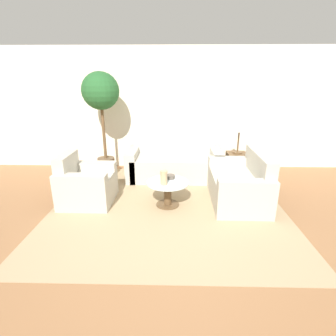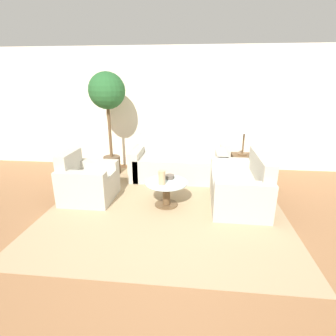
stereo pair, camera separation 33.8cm
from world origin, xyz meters
TOP-DOWN VIEW (x-y plane):
  - ground_plane at (0.00, 0.00)m, footprint 14.00×14.00m
  - wall_back at (0.00, 2.74)m, footprint 10.00×0.06m
  - rug at (-0.10, 0.71)m, footprint 3.62×3.49m
  - sofa_main at (0.00, 2.03)m, footprint 1.89×0.88m
  - armchair at (-1.46, 0.81)m, footprint 0.81×0.83m
  - loveseat at (1.11, 0.89)m, footprint 0.85×1.35m
  - coffee_table at (-0.10, 0.71)m, footprint 0.68×0.68m
  - side_table at (1.24, 1.86)m, footprint 0.38×0.38m
  - table_lamp at (1.24, 1.86)m, footprint 0.36×0.36m
  - potted_plant at (-1.42, 2.08)m, footprint 0.72×0.72m
  - vase at (-0.15, 0.61)m, footprint 0.11×0.11m
  - bowl at (-0.06, 0.86)m, footprint 0.15×0.15m

SIDE VIEW (x-z plane):
  - ground_plane at x=0.00m, z-range 0.00..0.00m
  - rug at x=-0.10m, z-range 0.00..0.01m
  - coffee_table at x=-0.10m, z-range 0.06..0.46m
  - side_table at x=1.24m, z-range 0.00..0.56m
  - loveseat at x=1.11m, z-range -0.13..0.70m
  - sofa_main at x=0.00m, z-range -0.14..0.71m
  - armchair at x=-1.46m, z-range -0.12..0.69m
  - bowl at x=-0.06m, z-range 0.40..0.46m
  - vase at x=-0.15m, z-range 0.40..0.62m
  - table_lamp at x=1.24m, z-range 0.76..1.43m
  - wall_back at x=0.00m, z-range 0.00..2.60m
  - potted_plant at x=-1.42m, z-range 0.51..2.59m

